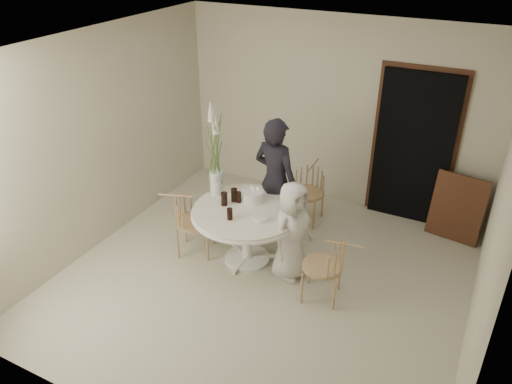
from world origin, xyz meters
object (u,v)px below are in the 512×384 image
at_px(boy, 292,231).
at_px(flower_vase, 215,157).
at_px(chair_left, 186,215).
at_px(girl, 275,181).
at_px(table, 247,217).
at_px(birthday_cake, 253,196).
at_px(chair_far, 310,185).
at_px(chair_right, 333,262).

bearing_deg(boy, flower_vase, 94.63).
distance_m(boy, flower_vase, 1.29).
relative_size(chair_left, flower_vase, 0.68).
bearing_deg(flower_vase, girl, 36.11).
relative_size(table, birthday_cake, 4.88).
distance_m(girl, flower_vase, 0.84).
xyz_separation_m(chair_left, birthday_cake, (0.74, 0.39, 0.27)).
xyz_separation_m(table, chair_left, (-0.77, -0.17, -0.09)).
xyz_separation_m(chair_far, chair_right, (0.87, -1.53, -0.01)).
relative_size(chair_right, chair_left, 0.95).
relative_size(chair_far, girl, 0.47).
relative_size(chair_right, birthday_cake, 2.84).
xyz_separation_m(boy, flower_vase, (-1.12, 0.20, 0.62)).
distance_m(chair_left, flower_vase, 0.82).
xyz_separation_m(chair_right, birthday_cake, (-1.20, 0.44, 0.29)).
distance_m(birthday_cake, flower_vase, 0.66).
bearing_deg(flower_vase, boy, -10.35).
xyz_separation_m(girl, boy, (0.51, -0.64, -0.23)).
relative_size(chair_far, chair_right, 1.02).
bearing_deg(birthday_cake, chair_right, -20.37).
bearing_deg(chair_far, birthday_cake, -108.60).
bearing_deg(flower_vase, chair_far, 54.31).
bearing_deg(girl, chair_left, 53.25).
distance_m(table, boy, 0.60).
bearing_deg(boy, chair_right, -93.98).
height_order(chair_far, birthday_cake, birthday_cake).
relative_size(table, chair_right, 1.72).
bearing_deg(boy, chair_left, 111.00).
relative_size(chair_far, boy, 0.65).
bearing_deg(chair_far, flower_vase, -127.76).
distance_m(chair_left, boy, 1.38).
height_order(chair_right, girl, girl).
bearing_deg(girl, flower_vase, 46.62).
relative_size(girl, birthday_cake, 6.17).
bearing_deg(girl, birthday_cake, 84.75).
bearing_deg(birthday_cake, flower_vase, -174.85).
relative_size(girl, boy, 1.38).
bearing_deg(boy, girl, 53.60).
bearing_deg(chair_right, chair_left, -100.83).
relative_size(boy, birthday_cake, 4.49).
xyz_separation_m(table, chair_right, (1.17, -0.22, -0.12)).
relative_size(table, chair_far, 1.68).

